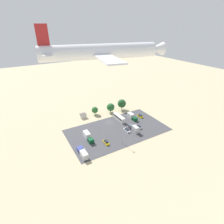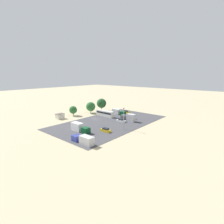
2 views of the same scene
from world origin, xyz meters
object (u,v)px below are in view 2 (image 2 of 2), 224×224
object	(u,v)px
shed_building	(60,116)
parked_truck_3	(129,118)
parked_truck_1	(118,112)
parked_car_2	(126,112)
parked_car_3	(132,118)
parked_truck_2	(79,128)
bus	(105,113)
parked_truck_0	(84,140)
parked_car_1	(106,130)
parked_car_0	(121,120)

from	to	relation	value
shed_building	parked_truck_3	world-z (taller)	parked_truck_3
shed_building	parked_truck_3	size ratio (longest dim) A/B	0.54
parked_truck_1	parked_truck_3	size ratio (longest dim) A/B	1.09
parked_car_2	parked_car_3	size ratio (longest dim) A/B	1.03
parked_truck_2	bus	bearing A→B (deg)	-159.86
shed_building	parked_truck_0	world-z (taller)	parked_truck_0
parked_truck_2	parked_truck_0	bearing A→B (deg)	56.76
parked_car_3	parked_truck_1	distance (m)	11.80
parked_car_1	parked_car_2	xyz separation A→B (m)	(-32.73, -13.78, -0.03)
parked_car_3	parked_truck_3	size ratio (longest dim) A/B	0.54
parked_truck_0	parked_truck_1	bearing A→B (deg)	23.53
parked_car_3	parked_car_1	bearing A→B (deg)	8.66
parked_car_1	parked_car_3	distance (m)	23.85
parked_car_3	parked_truck_1	size ratio (longest dim) A/B	0.50
parked_car_1	parked_truck_3	world-z (taller)	parked_truck_3
parked_car_0	parked_truck_2	size ratio (longest dim) A/B	0.51
bus	parked_truck_1	xyz separation A→B (m)	(-8.11, 2.52, -0.28)
shed_building	bus	size ratio (longest dim) A/B	0.37
shed_building	parked_truck_1	xyz separation A→B (m)	(-26.61, 16.96, 0.15)
parked_car_3	parked_truck_2	distance (m)	30.35
parked_truck_0	parked_car_0	bearing A→B (deg)	13.18
parked_car_1	parked_truck_1	distance (m)	30.67
bus	parked_truck_0	distance (m)	37.94
shed_building	parked_truck_0	xyz separation A→B (m)	(13.70, 34.52, 0.06)
shed_building	parked_truck_3	distance (m)	35.24
parked_car_0	parked_car_3	xyz separation A→B (m)	(-7.88, 0.62, 0.00)
shed_building	parked_car_1	xyz separation A→B (m)	(0.17, 31.88, -0.58)
bus	parked_truck_1	world-z (taller)	bus
shed_building	parked_truck_1	distance (m)	31.56
bus	parked_truck_3	size ratio (longest dim) A/B	1.43
parked_truck_0	parked_truck_3	xyz separation A→B (m)	(-32.80, -4.91, 0.33)
parked_car_1	parked_truck_2	distance (m)	10.47
shed_building	parked_car_1	size ratio (longest dim) A/B	0.93
shed_building	parked_truck_3	xyz separation A→B (m)	(-19.10, 29.61, 0.39)
shed_building	parked_car_3	xyz separation A→B (m)	(-23.41, 28.29, -0.62)
bus	parked_truck_2	distance (m)	26.71
parked_car_0	parked_car_1	xyz separation A→B (m)	(15.69, 4.21, 0.04)
bus	parked_truck_0	size ratio (longest dim) A/B	1.19
parked_car_2	parked_car_3	world-z (taller)	parked_car_2
parked_truck_0	parked_truck_2	size ratio (longest dim) A/B	0.99
parked_car_1	parked_car_3	xyz separation A→B (m)	(-23.58, -3.59, -0.04)
parked_car_2	parked_truck_2	world-z (taller)	parked_truck_2
parked_truck_2	parked_car_3	bearing A→B (deg)	171.19
parked_car_0	parked_truck_0	world-z (taller)	parked_truck_0
parked_car_2	parked_truck_2	bearing A→B (deg)	-171.94
parked_car_0	parked_car_1	distance (m)	16.25
bus	parked_truck_0	xyz separation A→B (m)	(32.20, 20.07, -0.38)
parked_truck_3	parked_truck_1	bearing A→B (deg)	59.28
bus	parked_truck_2	xyz separation A→B (m)	(25.08, 9.20, -0.18)
parked_truck_3	parked_car_2	bearing A→B (deg)	40.53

